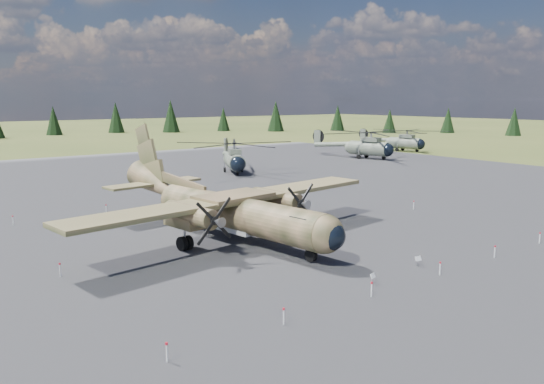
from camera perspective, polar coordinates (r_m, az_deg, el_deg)
ground at (r=41.71m, az=0.68°, el=-4.66°), size 500.00×500.00×0.00m
apron at (r=49.81m, az=-6.33°, el=-2.31°), size 120.00×120.00×0.04m
transport_plane at (r=40.42m, az=-5.02°, el=-1.45°), size 27.09×24.44×8.91m
helicopter_near at (r=76.50m, az=-4.11°, el=4.39°), size 23.16×23.16×4.45m
helicopter_mid at (r=96.36m, az=10.35°, el=5.56°), size 22.89×24.13×4.84m
helicopter_far at (r=112.06m, az=14.10°, el=5.83°), size 20.18×21.52×4.34m
info_placard_left at (r=31.46m, az=10.77°, el=-8.96°), size 0.43×0.26×0.64m
info_placard_right at (r=35.21m, az=15.43°, el=-7.02°), size 0.46×0.24×0.69m
barrier_fence at (r=41.26m, az=0.23°, el=-4.10°), size 33.12×29.62×0.85m
treeline at (r=36.02m, az=6.44°, el=0.75°), size 285.51×283.33×11.00m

